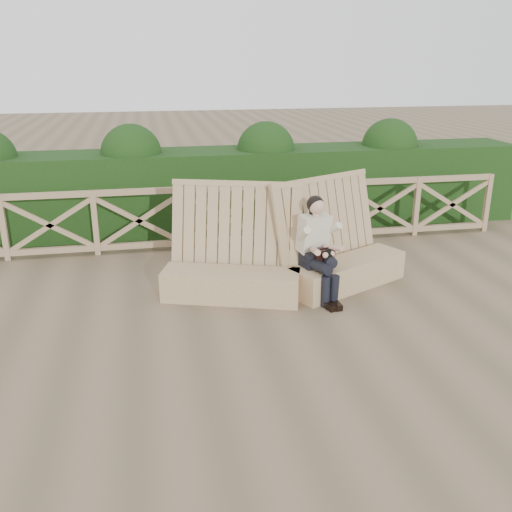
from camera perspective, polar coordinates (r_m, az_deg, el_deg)
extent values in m
plane|color=brown|center=(6.83, 0.92, -8.22)|extent=(60.00, 60.00, 0.00)
cube|color=#927453|center=(7.81, -2.51, -2.89)|extent=(1.92, 1.06, 0.41)
cube|color=#927453|center=(7.86, -2.24, 1.73)|extent=(1.90, 1.00, 1.53)
cube|color=#927453|center=(8.33, 9.13, -1.68)|extent=(1.89, 1.27, 0.41)
cube|color=#927453|center=(8.32, 8.00, 2.54)|extent=(1.86, 1.22, 1.53)
cube|color=black|center=(7.91, 5.90, -0.21)|extent=(0.43, 0.36, 0.23)
cube|color=beige|center=(7.84, 5.79, 2.30)|extent=(0.48, 0.40, 0.54)
sphere|color=tan|center=(7.69, 6.09, 4.97)|extent=(0.27, 0.27, 0.22)
sphere|color=black|center=(7.72, 5.95, 5.18)|extent=(0.29, 0.29, 0.24)
cylinder|color=black|center=(7.70, 6.18, -0.94)|extent=(0.28, 0.50, 0.15)
cylinder|color=black|center=(7.77, 7.13, -0.21)|extent=(0.28, 0.50, 0.17)
cylinder|color=black|center=(7.63, 6.96, -3.59)|extent=(0.15, 0.15, 0.41)
cylinder|color=black|center=(7.68, 7.81, -3.47)|extent=(0.15, 0.15, 0.41)
cube|color=black|center=(7.62, 7.29, -4.98)|extent=(0.16, 0.26, 0.08)
cube|color=black|center=(7.66, 8.02, -4.88)|extent=(0.16, 0.26, 0.08)
cube|color=black|center=(7.74, 6.79, 0.12)|extent=(0.29, 0.21, 0.17)
cube|color=black|center=(7.58, 7.36, 0.17)|extent=(0.09, 0.11, 0.12)
cube|color=#8C7351|center=(9.74, -3.35, 6.81)|extent=(10.10, 0.07, 0.10)
cube|color=#8C7351|center=(9.98, -3.24, 1.59)|extent=(10.10, 0.07, 0.10)
cube|color=black|center=(10.96, -4.19, 6.62)|extent=(12.00, 1.20, 1.50)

